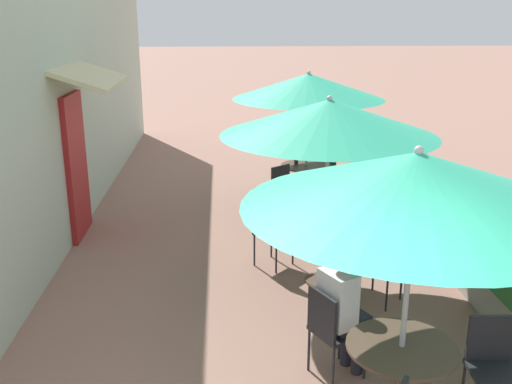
% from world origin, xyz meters
% --- Properties ---
extents(cafe_facade_wall, '(0.98, 13.96, 4.20)m').
position_xyz_m(cafe_facade_wall, '(-2.54, 6.84, 2.09)').
color(cafe_facade_wall, '#B2C1AD').
rests_on(cafe_facade_wall, ground_plane).
extents(planter_hedge, '(0.60, 12.96, 1.01)m').
position_xyz_m(planter_hedge, '(2.75, 6.88, 0.54)').
color(planter_hedge, gray).
rests_on(planter_hedge, ground_plane).
extents(patio_table_near, '(0.86, 0.86, 0.72)m').
position_xyz_m(patio_table_near, '(1.08, 1.88, 0.55)').
color(patio_table_near, brown).
rests_on(patio_table_near, ground_plane).
extents(patio_umbrella_near, '(2.49, 2.49, 2.29)m').
position_xyz_m(patio_umbrella_near, '(1.08, 1.88, 2.04)').
color(patio_umbrella_near, '#B7B7BC').
rests_on(patio_umbrella_near, ground_plane).
extents(cafe_chair_near_left, '(0.54, 0.54, 0.87)m').
position_xyz_m(cafe_chair_near_left, '(0.66, 2.53, 0.52)').
color(cafe_chair_near_left, '#232328').
rests_on(cafe_chair_near_left, ground_plane).
extents(seated_patron_near_left, '(0.50, 0.47, 1.25)m').
position_xyz_m(seated_patron_near_left, '(0.76, 2.58, 0.69)').
color(seated_patron_near_left, '#23232D').
rests_on(seated_patron_near_left, ground_plane).
extents(cafe_chair_near_back, '(0.42, 0.42, 0.87)m').
position_xyz_m(cafe_chair_near_back, '(1.86, 1.91, 0.52)').
color(cafe_chair_near_back, '#232328').
rests_on(cafe_chair_near_back, ground_plane).
extents(patio_table_mid, '(0.86, 0.86, 0.72)m').
position_xyz_m(patio_table_mid, '(0.94, 4.46, 0.55)').
color(patio_table_mid, brown).
rests_on(patio_table_mid, ground_plane).
extents(patio_umbrella_mid, '(2.49, 2.49, 2.29)m').
position_xyz_m(patio_umbrella_mid, '(0.94, 4.46, 2.04)').
color(patio_umbrella_mid, '#B7B7BC').
rests_on(patio_umbrella_mid, ground_plane).
extents(cafe_chair_mid_left, '(0.57, 0.57, 0.87)m').
position_xyz_m(cafe_chair_mid_left, '(0.33, 4.93, 0.52)').
color(cafe_chair_mid_left, '#232328').
rests_on(cafe_chair_mid_left, ground_plane).
extents(cafe_chair_mid_right, '(0.57, 0.57, 0.87)m').
position_xyz_m(cafe_chair_mid_right, '(1.56, 3.99, 0.52)').
color(cafe_chair_mid_right, '#232328').
rests_on(cafe_chair_mid_right, ground_plane).
extents(coffee_cup_mid, '(0.07, 0.07, 0.09)m').
position_xyz_m(coffee_cup_mid, '(0.92, 4.40, 0.76)').
color(coffee_cup_mid, teal).
rests_on(coffee_cup_mid, patio_table_mid).
extents(patio_table_far, '(0.86, 0.86, 0.72)m').
position_xyz_m(patio_table_far, '(1.16, 7.42, 0.55)').
color(patio_table_far, brown).
rests_on(patio_table_far, ground_plane).
extents(patio_umbrella_far, '(2.49, 2.49, 2.29)m').
position_xyz_m(patio_umbrella_far, '(1.16, 7.42, 2.04)').
color(patio_umbrella_far, '#B7B7BC').
rests_on(patio_umbrella_far, ground_plane).
extents(cafe_chair_far_left, '(0.56, 0.56, 0.87)m').
position_xyz_m(cafe_chair_far_left, '(0.59, 6.90, 0.52)').
color(cafe_chair_far_left, '#232328').
rests_on(cafe_chair_far_left, ground_plane).
extents(cafe_chair_far_right, '(0.56, 0.56, 0.87)m').
position_xyz_m(cafe_chair_far_right, '(1.72, 7.95, 0.52)').
color(cafe_chair_far_right, '#232328').
rests_on(cafe_chair_far_right, ground_plane).
extents(coffee_cup_far, '(0.07, 0.07, 0.09)m').
position_xyz_m(coffee_cup_far, '(0.99, 7.47, 0.76)').
color(coffee_cup_far, '#232328').
rests_on(coffee_cup_far, patio_table_far).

